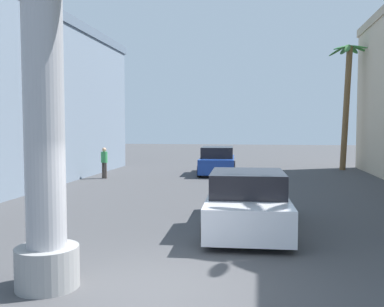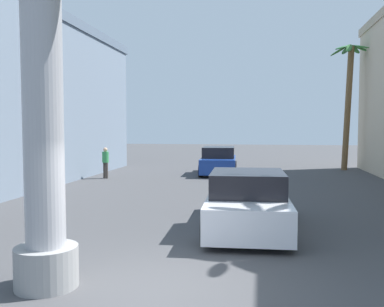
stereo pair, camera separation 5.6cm
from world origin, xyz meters
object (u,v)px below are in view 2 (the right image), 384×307
Objects in this scene: car_lead at (247,202)px; car_far at (219,161)px; pedestrian_far_left at (105,160)px; palm_tree_far_right at (348,92)px.

car_lead and car_far have the same top height.
car_far is (-2.02, 12.77, 0.03)m from car_lead.
pedestrian_far_left is at bearing 127.89° from car_lead.
pedestrian_far_left is at bearing -152.96° from car_far.
palm_tree_far_right reaches higher than car_lead.
pedestrian_far_left reaches higher than car_lead.
pedestrian_far_left is (-5.67, -2.89, 0.21)m from car_far.
palm_tree_far_right reaches higher than car_far.
car_far is at bearing -155.56° from palm_tree_far_right.
palm_tree_far_right is at bearing 24.44° from car_far.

